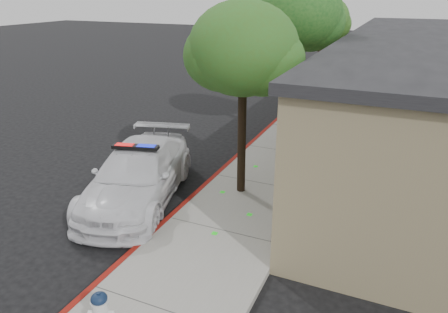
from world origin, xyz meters
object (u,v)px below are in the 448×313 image
fire_hydrant (101,312)px  street_tree_near (243,53)px  police_car (138,174)px  street_tree_far (323,21)px  street_tree_mid (298,16)px  clapboard_building (444,95)px

fire_hydrant → street_tree_near: 7.13m
police_car → street_tree_far: size_ratio=1.09×
fire_hydrant → street_tree_mid: (0.29, 11.48, 4.31)m
clapboard_building → police_car: size_ratio=3.54×
fire_hydrant → street_tree_far: bearing=68.9°
clapboard_building → street_tree_mid: street_tree_mid is taller
clapboard_building → fire_hydrant: bearing=-113.8°
fire_hydrant → police_car: bearing=95.6°
clapboard_building → street_tree_mid: (-5.39, -1.38, 2.74)m
fire_hydrant → street_tree_near: bearing=66.1°
police_car → street_tree_mid: 8.40m
street_tree_near → street_tree_far: 13.02m
clapboard_building → street_tree_mid: size_ratio=3.34×
street_tree_near → street_tree_far: bearing=92.1°
street_tree_near → street_tree_mid: 5.40m
police_car → street_tree_near: street_tree_near is taller
street_tree_mid → police_car: bearing=-111.7°
street_tree_mid → street_tree_near: bearing=-90.7°
police_car → fire_hydrant: 5.26m
clapboard_building → fire_hydrant: (-5.68, -12.87, -1.57)m
fire_hydrant → street_tree_mid: size_ratio=0.13×
fire_hydrant → street_tree_far: 19.48m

